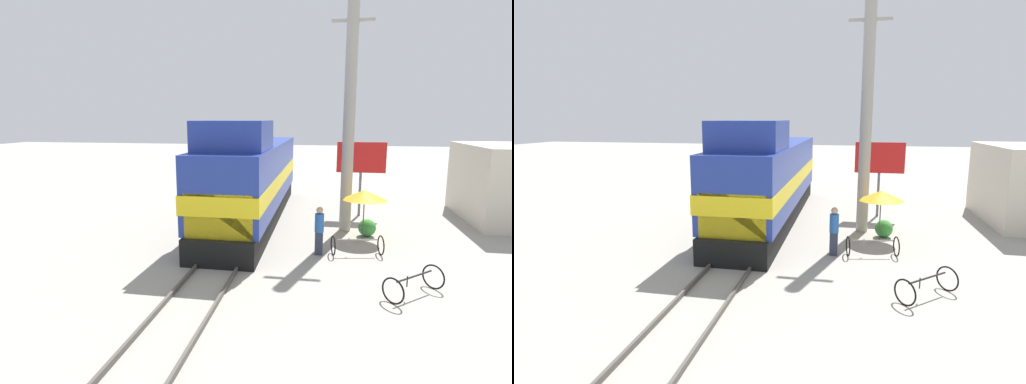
% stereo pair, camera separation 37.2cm
% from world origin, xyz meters
% --- Properties ---
extents(ground_plane, '(120.00, 120.00, 0.00)m').
position_xyz_m(ground_plane, '(0.00, 0.00, 0.00)').
color(ground_plane, gray).
extents(rail_near, '(0.08, 30.09, 0.15)m').
position_xyz_m(rail_near, '(-0.72, 0.00, 0.07)').
color(rail_near, '#4C4742').
rests_on(rail_near, ground_plane).
extents(rail_far, '(0.08, 30.09, 0.15)m').
position_xyz_m(rail_far, '(0.72, 0.00, 0.07)').
color(rail_far, '#4C4742').
rests_on(rail_far, ground_plane).
extents(locomotive, '(2.89, 14.19, 4.99)m').
position_xyz_m(locomotive, '(0.00, 2.80, 2.08)').
color(locomotive, black).
rests_on(locomotive, ground_plane).
extents(utility_pole, '(1.80, 0.51, 10.37)m').
position_xyz_m(utility_pole, '(4.51, 1.87, 5.22)').
color(utility_pole, '#9E998E').
rests_on(utility_pole, ground_plane).
extents(vendor_umbrella, '(1.84, 1.84, 2.12)m').
position_xyz_m(vendor_umbrella, '(5.21, 0.68, 1.91)').
color(vendor_umbrella, '#4C4C4C').
rests_on(vendor_umbrella, ground_plane).
extents(billboard_sign, '(2.49, 0.12, 3.87)m').
position_xyz_m(billboard_sign, '(5.37, 4.91, 2.90)').
color(billboard_sign, '#595959').
rests_on(billboard_sign, ground_plane).
extents(shrub_cluster, '(0.76, 0.76, 0.76)m').
position_xyz_m(shrub_cluster, '(5.43, 1.10, 0.38)').
color(shrub_cluster, '#388C38').
rests_on(shrub_cluster, ground_plane).
extents(person_bystander, '(0.34, 0.34, 1.85)m').
position_xyz_m(person_bystander, '(3.40, -1.68, 1.01)').
color(person_bystander, '#2D3347').
rests_on(person_bystander, ground_plane).
extents(bicycle, '(1.96, 1.08, 0.76)m').
position_xyz_m(bicycle, '(4.82, -1.50, 0.39)').
color(bicycle, black).
rests_on(bicycle, ground_plane).
extents(bicycle_spare, '(1.91, 1.84, 0.76)m').
position_xyz_m(bicycle_spare, '(6.19, -4.82, 0.39)').
color(bicycle_spare, black).
rests_on(bicycle_spare, ground_plane).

